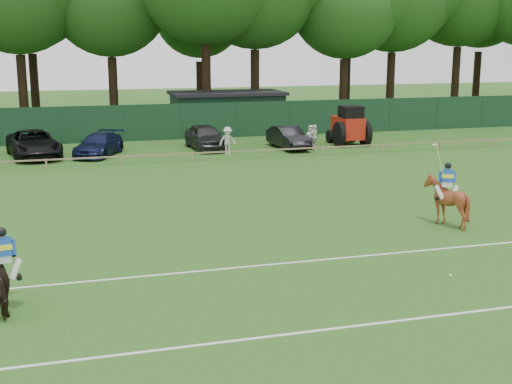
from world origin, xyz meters
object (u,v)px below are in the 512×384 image
object	(u,v)px
spectator_mid	(314,137)
utility_shed	(227,112)
suv_black	(34,144)
spectator_left	(228,141)
hatch_grey	(205,137)
estate_black	(288,138)
horse_dark	(5,280)
sedan_navy	(99,145)
horse_chestnut	(446,201)
spectator_right	(311,137)
polo_ball	(450,276)
tractor	(349,126)

from	to	relation	value
spectator_mid	utility_shed	distance (m)	10.53
suv_black	spectator_left	world-z (taller)	spectator_left
suv_black	spectator_left	bearing A→B (deg)	-20.30
hatch_grey	estate_black	distance (m)	5.30
horse_dark	sedan_navy	size ratio (longest dim) A/B	0.41
horse_chestnut	spectator_mid	distance (m)	18.43
suv_black	estate_black	bearing A→B (deg)	-13.54
estate_black	spectator_right	bearing A→B (deg)	-30.45
estate_black	spectator_right	xyz separation A→B (m)	(1.29, -0.64, 0.07)
suv_black	spectator_right	world-z (taller)	suv_black
sedan_navy	spectator_right	xyz separation A→B (m)	(13.09, -1.13, 0.10)
horse_dark	hatch_grey	world-z (taller)	horse_dark
horse_chestnut	hatch_grey	size ratio (longest dim) A/B	0.40
horse_chestnut	polo_ball	xyz separation A→B (m)	(-2.93, -5.18, -0.88)
estate_black	spectator_left	distance (m)	4.40
horse_chestnut	estate_black	distance (m)	19.27
spectator_right	polo_ball	world-z (taller)	spectator_right
polo_ball	spectator_right	bearing A→B (deg)	79.12
horse_chestnut	utility_shed	bearing A→B (deg)	-64.33
estate_black	spectator_mid	bearing A→B (deg)	-37.81
suv_black	hatch_grey	xyz separation A→B (m)	(10.37, 0.26, -0.00)
sedan_navy	utility_shed	bearing A→B (deg)	65.10
polo_ball	utility_shed	size ratio (longest dim) A/B	0.01
horse_chestnut	spectator_mid	bearing A→B (deg)	-72.69
hatch_grey	spectator_right	distance (m)	6.71
hatch_grey	horse_dark	bearing A→B (deg)	-116.60
horse_dark	horse_chestnut	bearing A→B (deg)	-175.96
horse_chestnut	spectator_right	bearing A→B (deg)	-72.31
horse_dark	spectator_right	world-z (taller)	horse_dark
sedan_navy	tractor	xyz separation A→B (m)	(16.14, -0.08, 0.55)
spectator_left	polo_ball	distance (m)	23.40
horse_dark	sedan_navy	distance (m)	24.31
sedan_navy	horse_chestnut	bearing A→B (deg)	-35.48
hatch_grey	tractor	size ratio (longest dim) A/B	1.50
hatch_grey	spectator_right	size ratio (longest dim) A/B	3.01
hatch_grey	estate_black	xyz separation A→B (m)	(5.15, -1.24, -0.09)
horse_chestnut	estate_black	xyz separation A→B (m)	(0.35, 19.27, -0.22)
estate_black	polo_ball	size ratio (longest dim) A/B	47.39
sedan_navy	tractor	distance (m)	16.14
horse_chestnut	utility_shed	xyz separation A→B (m)	(-1.45, 28.34, 0.61)
utility_shed	tractor	bearing A→B (deg)	-54.68
horse_dark	hatch_grey	distance (m)	26.85
estate_black	spectator_mid	xyz separation A→B (m)	(1.39, -0.93, 0.10)
estate_black	polo_ball	xyz separation A→B (m)	(-3.28, -24.44, -0.66)
hatch_grey	utility_shed	distance (m)	8.55
sedan_navy	spectator_right	bearing A→B (deg)	19.50
utility_shed	spectator_right	bearing A→B (deg)	-72.31
polo_ball	utility_shed	distance (m)	33.59
horse_chestnut	hatch_grey	world-z (taller)	horse_chestnut
estate_black	utility_shed	size ratio (longest dim) A/B	0.51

